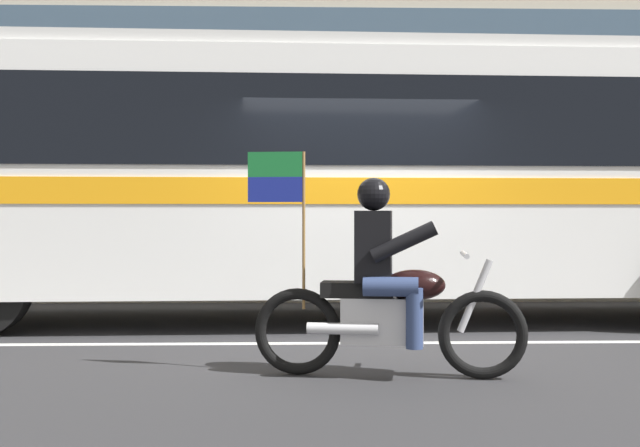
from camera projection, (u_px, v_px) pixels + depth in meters
ground_plane at (362, 334)px, 8.63m from camera, size 60.00×60.00×0.00m
sidewalk_curb at (337, 286)px, 13.73m from camera, size 28.00×3.80×0.15m
lane_center_stripe at (366, 343)px, 8.03m from camera, size 26.60×0.14×0.01m
transit_bus at (356, 165)px, 9.81m from camera, size 13.13×3.03×3.22m
motorcycle_with_rider at (386, 292)px, 6.35m from camera, size 2.18×0.69×1.78m
fire_hydrant at (486, 265)px, 12.35m from camera, size 0.22×0.30×0.75m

